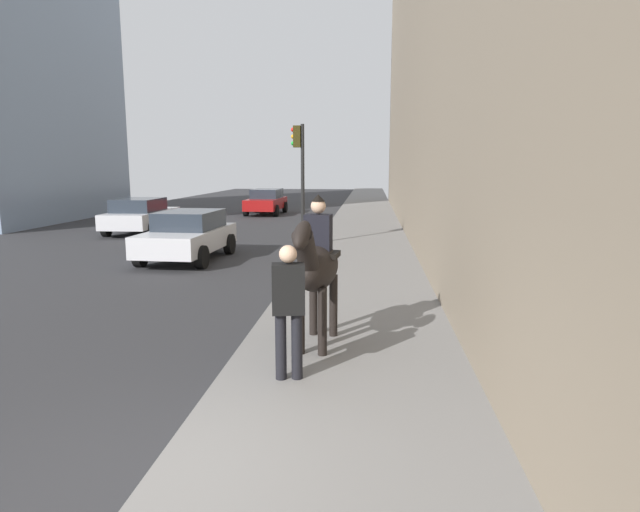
{
  "coord_description": "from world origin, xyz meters",
  "views": [
    {
      "loc": [
        -4.08,
        -1.91,
        2.77
      ],
      "look_at": [
        4.0,
        -1.15,
        1.4
      ],
      "focal_mm": 30.17,
      "sensor_mm": 36.0,
      "label": 1
    }
  ],
  "objects_px": {
    "mounted_horse_near": "(316,265)",
    "car_far_lane": "(266,201)",
    "traffic_light_near_curb": "(300,166)",
    "car_mid_lane": "(188,235)",
    "car_near_lane": "(141,215)",
    "pedestrian_greeting": "(288,303)"
  },
  "relations": [
    {
      "from": "mounted_horse_near",
      "to": "car_far_lane",
      "type": "relative_size",
      "value": 0.53
    },
    {
      "from": "mounted_horse_near",
      "to": "traffic_light_near_curb",
      "type": "relative_size",
      "value": 0.55
    },
    {
      "from": "car_far_lane",
      "to": "car_mid_lane",
      "type": "bearing_deg",
      "value": 3.72
    },
    {
      "from": "car_near_lane",
      "to": "car_far_lane",
      "type": "height_order",
      "value": "same"
    },
    {
      "from": "car_mid_lane",
      "to": "traffic_light_near_curb",
      "type": "bearing_deg",
      "value": 132.29
    },
    {
      "from": "car_near_lane",
      "to": "mounted_horse_near",
      "type": "bearing_deg",
      "value": -149.14
    },
    {
      "from": "car_mid_lane",
      "to": "car_far_lane",
      "type": "relative_size",
      "value": 0.96
    },
    {
      "from": "car_far_lane",
      "to": "car_near_lane",
      "type": "bearing_deg",
      "value": -19.55
    },
    {
      "from": "mounted_horse_near",
      "to": "traffic_light_near_curb",
      "type": "distance_m",
      "value": 10.42
    },
    {
      "from": "car_near_lane",
      "to": "traffic_light_near_curb",
      "type": "xyz_separation_m",
      "value": [
        -3.58,
        -7.12,
        1.99
      ]
    },
    {
      "from": "car_near_lane",
      "to": "car_mid_lane",
      "type": "relative_size",
      "value": 1.08
    },
    {
      "from": "car_far_lane",
      "to": "mounted_horse_near",
      "type": "bearing_deg",
      "value": 14.22
    },
    {
      "from": "car_near_lane",
      "to": "car_far_lane",
      "type": "distance_m",
      "value": 9.76
    },
    {
      "from": "mounted_horse_near",
      "to": "traffic_light_near_curb",
      "type": "height_order",
      "value": "traffic_light_near_curb"
    },
    {
      "from": "mounted_horse_near",
      "to": "pedestrian_greeting",
      "type": "xyz_separation_m",
      "value": [
        -1.27,
        0.22,
        -0.25
      ]
    },
    {
      "from": "pedestrian_greeting",
      "to": "traffic_light_near_curb",
      "type": "distance_m",
      "value": 11.68
    },
    {
      "from": "traffic_light_near_curb",
      "to": "mounted_horse_near",
      "type": "bearing_deg",
      "value": -171.26
    },
    {
      "from": "traffic_light_near_curb",
      "to": "car_near_lane",
      "type": "bearing_deg",
      "value": 63.33
    },
    {
      "from": "pedestrian_greeting",
      "to": "car_mid_lane",
      "type": "height_order",
      "value": "pedestrian_greeting"
    },
    {
      "from": "traffic_light_near_curb",
      "to": "car_far_lane",
      "type": "bearing_deg",
      "value": 15.96
    },
    {
      "from": "car_near_lane",
      "to": "car_far_lane",
      "type": "bearing_deg",
      "value": -22.35
    },
    {
      "from": "mounted_horse_near",
      "to": "car_near_lane",
      "type": "height_order",
      "value": "mounted_horse_near"
    }
  ]
}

